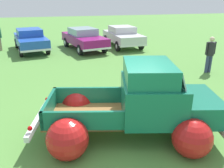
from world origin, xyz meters
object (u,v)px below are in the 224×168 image
object	(u,v)px
show_car_1	(84,38)
spectator_0	(210,52)
vintage_pickup_truck	(141,107)
show_car_0	(30,39)
show_car_2	(123,36)

from	to	relation	value
show_car_1	spectator_0	bearing A→B (deg)	24.29
vintage_pickup_truck	show_car_1	bearing A→B (deg)	103.18
show_car_0	spectator_0	world-z (taller)	spectator_0
vintage_pickup_truck	spectator_0	world-z (taller)	vintage_pickup_truck
show_car_0	show_car_2	distance (m)	6.32
show_car_2	vintage_pickup_truck	bearing A→B (deg)	-18.07
show_car_1	show_car_2	world-z (taller)	same
spectator_0	show_car_2	bearing A→B (deg)	15.57
vintage_pickup_truck	show_car_0	bearing A→B (deg)	120.36
show_car_0	spectator_0	distance (m)	11.05
show_car_1	show_car_2	size ratio (longest dim) A/B	1.13
show_car_0	show_car_1	distance (m)	3.50
vintage_pickup_truck	spectator_0	size ratio (longest dim) A/B	2.91
vintage_pickup_truck	show_car_2	size ratio (longest dim) A/B	1.16
show_car_2	spectator_0	xyz separation A→B (m)	(2.14, -6.92, 0.19)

